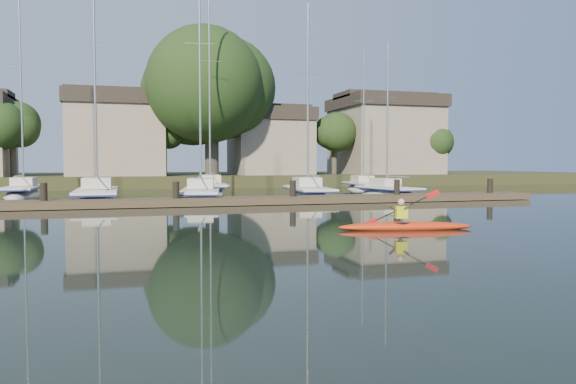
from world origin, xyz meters
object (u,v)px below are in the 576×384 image
object	(u,v)px
sailboat_1	(97,205)
sailboat_5	(23,198)
sailboat_2	(201,203)
sailboat_3	(308,200)
sailboat_6	(210,194)
sailboat_4	(388,198)
sailboat_7	(364,192)
kayak	(405,225)
dock	(236,201)

from	to	relation	value
sailboat_1	sailboat_5	size ratio (longest dim) A/B	1.04
sailboat_1	sailboat_2	world-z (taller)	sailboat_2
sailboat_1	sailboat_3	xyz separation A→B (m)	(12.35, 0.27, 0.01)
sailboat_3	sailboat_6	size ratio (longest dim) A/B	0.80
sailboat_4	sailboat_6	size ratio (longest dim) A/B	0.68
sailboat_4	sailboat_7	world-z (taller)	sailboat_7
sailboat_4	sailboat_3	bearing A→B (deg)	173.98
kayak	sailboat_2	distance (m)	16.67
sailboat_2	sailboat_3	world-z (taller)	sailboat_2
sailboat_1	sailboat_2	distance (m)	5.66
sailboat_1	sailboat_7	bearing A→B (deg)	21.73
sailboat_4	sailboat_6	world-z (taller)	sailboat_6
kayak	sailboat_5	world-z (taller)	sailboat_5
sailboat_4	kayak	bearing A→B (deg)	-122.20
sailboat_1	sailboat_6	bearing A→B (deg)	48.50
sailboat_5	sailboat_2	bearing A→B (deg)	-37.56
sailboat_3	sailboat_4	size ratio (longest dim) A/B	1.19
kayak	sailboat_1	distance (m)	19.28
kayak	sailboat_4	size ratio (longest dim) A/B	0.39
kayak	sailboat_6	size ratio (longest dim) A/B	0.27
dock	sailboat_1	xyz separation A→B (m)	(-6.88, 4.53, -0.41)
sailboat_3	sailboat_5	world-z (taller)	sailboat_5
sailboat_3	sailboat_4	distance (m)	5.48
sailboat_3	sailboat_7	bearing A→B (deg)	52.80
sailboat_1	sailboat_6	size ratio (longest dim) A/B	0.92
kayak	sailboat_6	world-z (taller)	sailboat_6
sailboat_7	sailboat_6	bearing A→B (deg)	-178.09
sailboat_3	sailboat_5	distance (m)	18.79
sailboat_3	sailboat_2	bearing A→B (deg)	-168.05
sailboat_7	sailboat_4	bearing A→B (deg)	-96.65
sailboat_1	sailboat_7	size ratio (longest dim) A/B	1.25
sailboat_6	sailboat_4	bearing A→B (deg)	-33.19
sailboat_2	sailboat_5	world-z (taller)	sailboat_2
sailboat_2	sailboat_7	xyz separation A→B (m)	(13.80, 8.19, 0.01)
kayak	sailboat_1	xyz separation A→B (m)	(-9.94, 16.51, -0.37)
dock	sailboat_3	size ratio (longest dim) A/B	2.59
sailboat_1	kayak	bearing A→B (deg)	-59.03
sailboat_2	sailboat_6	bearing A→B (deg)	87.75
sailboat_3	dock	bearing A→B (deg)	-132.58
sailboat_3	sailboat_1	bearing A→B (deg)	-172.60
sailboat_2	sailboat_7	size ratio (longest dim) A/B	1.27
sailboat_5	dock	bearing A→B (deg)	-46.04
kayak	sailboat_1	world-z (taller)	sailboat_1
sailboat_2	sailboat_4	distance (m)	12.21
sailboat_2	sailboat_3	size ratio (longest dim) A/B	1.16
dock	sailboat_5	world-z (taller)	sailboat_5
kayak	sailboat_4	world-z (taller)	sailboat_4
dock	sailboat_6	xyz separation A→B (m)	(0.66, 13.09, -0.39)
kayak	sailboat_2	xyz separation A→B (m)	(-4.30, 16.10, -0.36)
dock	sailboat_7	distance (m)	17.59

